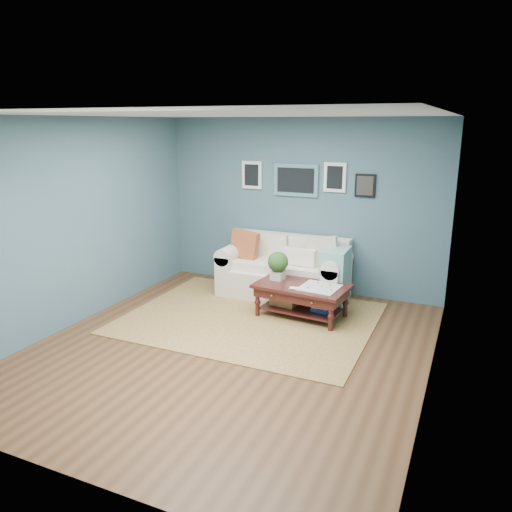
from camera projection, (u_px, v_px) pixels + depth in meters
The scene contains 4 objects.
room_shell at pixel (231, 237), 5.68m from camera, with size 5.00×5.02×2.70m.
area_rug at pixel (250, 318), 6.89m from camera, with size 3.30×2.64×0.01m, color brown.
loveseat at pixel (290, 271), 7.66m from camera, with size 1.99×0.90×1.02m.
coffee_table at pixel (297, 289), 6.89m from camera, with size 1.30×0.83×0.87m.
Camera 1 is at (2.52, -4.89, 2.62)m, focal length 35.00 mm.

